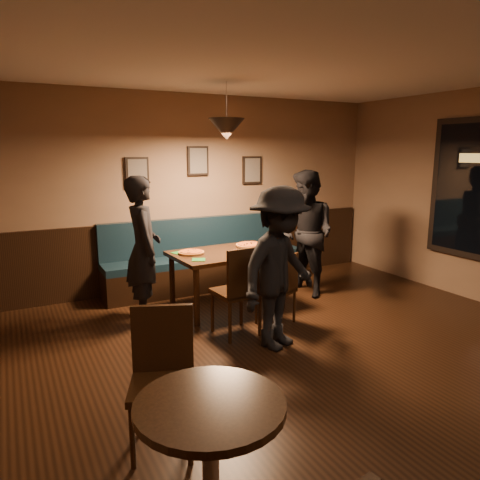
{
  "coord_description": "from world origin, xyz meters",
  "views": [
    {
      "loc": [
        -2.54,
        -2.74,
        1.99
      ],
      "look_at": [
        -0.1,
        1.94,
        0.95
      ],
      "focal_mm": 33.85,
      "sensor_mm": 36.0,
      "label": 1
    }
  ],
  "objects_px": {
    "cafe_chair_far": "(162,383)",
    "tabasco_bottle": "(268,244)",
    "chair_near_right": "(276,288)",
    "cafe_table": "(211,473)",
    "diner_left": "(143,249)",
    "diner_right": "(307,234)",
    "soda_glass": "(282,247)",
    "diner_front": "(280,268)",
    "booth_bench": "(207,255)",
    "chair_near_left": "(236,290)",
    "dining_table": "(227,280)"
  },
  "relations": [
    {
      "from": "diner_left",
      "to": "cafe_chair_far",
      "type": "height_order",
      "value": "diner_left"
    },
    {
      "from": "dining_table",
      "to": "chair_near_left",
      "type": "relative_size",
      "value": 1.38
    },
    {
      "from": "soda_glass",
      "to": "cafe_chair_far",
      "type": "bearing_deg",
      "value": -137.9
    },
    {
      "from": "booth_bench",
      "to": "cafe_chair_far",
      "type": "distance_m",
      "value": 3.69
    },
    {
      "from": "chair_near_left",
      "to": "diner_front",
      "type": "distance_m",
      "value": 0.64
    },
    {
      "from": "dining_table",
      "to": "tabasco_bottle",
      "type": "height_order",
      "value": "tabasco_bottle"
    },
    {
      "from": "chair_near_right",
      "to": "cafe_chair_far",
      "type": "xyz_separation_m",
      "value": [
        -1.89,
        -1.61,
        0.06
      ]
    },
    {
      "from": "chair_near_right",
      "to": "diner_right",
      "type": "relative_size",
      "value": 0.48
    },
    {
      "from": "soda_glass",
      "to": "booth_bench",
      "type": "bearing_deg",
      "value": 112.27
    },
    {
      "from": "chair_near_left",
      "to": "soda_glass",
      "type": "relative_size",
      "value": 7.46
    },
    {
      "from": "diner_front",
      "to": "cafe_chair_far",
      "type": "xyz_separation_m",
      "value": [
        -1.58,
        -1.04,
        -0.35
      ]
    },
    {
      "from": "chair_near_right",
      "to": "cafe_table",
      "type": "bearing_deg",
      "value": -151.83
    },
    {
      "from": "chair_near_left",
      "to": "cafe_chair_far",
      "type": "relative_size",
      "value": 1.05
    },
    {
      "from": "tabasco_bottle",
      "to": "soda_glass",
      "type": "bearing_deg",
      "value": -81.14
    },
    {
      "from": "dining_table",
      "to": "chair_near_left",
      "type": "distance_m",
      "value": 0.88
    },
    {
      "from": "diner_left",
      "to": "diner_right",
      "type": "height_order",
      "value": "diner_right"
    },
    {
      "from": "chair_near_left",
      "to": "chair_near_right",
      "type": "height_order",
      "value": "chair_near_left"
    },
    {
      "from": "cafe_table",
      "to": "cafe_chair_far",
      "type": "height_order",
      "value": "cafe_chair_far"
    },
    {
      "from": "dining_table",
      "to": "cafe_chair_far",
      "type": "height_order",
      "value": "cafe_chair_far"
    },
    {
      "from": "cafe_table",
      "to": "soda_glass",
      "type": "bearing_deg",
      "value": 51.74
    },
    {
      "from": "chair_near_right",
      "to": "diner_front",
      "type": "height_order",
      "value": "diner_front"
    },
    {
      "from": "diner_left",
      "to": "cafe_chair_far",
      "type": "bearing_deg",
      "value": 173.72
    },
    {
      "from": "diner_left",
      "to": "chair_near_left",
      "type": "bearing_deg",
      "value": -133.23
    },
    {
      "from": "chair_near_right",
      "to": "tabasco_bottle",
      "type": "height_order",
      "value": "tabasco_bottle"
    },
    {
      "from": "chair_near_right",
      "to": "cafe_table",
      "type": "xyz_separation_m",
      "value": [
        -1.9,
        -2.44,
        -0.02
      ]
    },
    {
      "from": "soda_glass",
      "to": "tabasco_bottle",
      "type": "distance_m",
      "value": 0.28
    },
    {
      "from": "chair_near_left",
      "to": "tabasco_bottle",
      "type": "relative_size",
      "value": 8.25
    },
    {
      "from": "diner_right",
      "to": "dining_table",
      "type": "bearing_deg",
      "value": -101.57
    },
    {
      "from": "chair_near_left",
      "to": "cafe_table",
      "type": "distance_m",
      "value": 2.73
    },
    {
      "from": "diner_left",
      "to": "diner_right",
      "type": "relative_size",
      "value": 0.99
    },
    {
      "from": "tabasco_bottle",
      "to": "cafe_chair_far",
      "type": "relative_size",
      "value": 0.13
    },
    {
      "from": "booth_bench",
      "to": "dining_table",
      "type": "relative_size",
      "value": 2.17
    },
    {
      "from": "diner_front",
      "to": "soda_glass",
      "type": "bearing_deg",
      "value": 33.42
    },
    {
      "from": "dining_table",
      "to": "diner_front",
      "type": "xyz_separation_m",
      "value": [
        -0.05,
        -1.31,
        0.46
      ]
    },
    {
      "from": "dining_table",
      "to": "soda_glass",
      "type": "bearing_deg",
      "value": -31.87
    },
    {
      "from": "chair_near_right",
      "to": "cafe_chair_far",
      "type": "bearing_deg",
      "value": -163.49
    },
    {
      "from": "diner_front",
      "to": "soda_glass",
      "type": "relative_size",
      "value": 12.34
    },
    {
      "from": "diner_right",
      "to": "chair_near_right",
      "type": "bearing_deg",
      "value": -63.11
    },
    {
      "from": "booth_bench",
      "to": "tabasco_bottle",
      "type": "relative_size",
      "value": 24.66
    },
    {
      "from": "diner_right",
      "to": "soda_glass",
      "type": "height_order",
      "value": "diner_right"
    },
    {
      "from": "chair_near_left",
      "to": "diner_left",
      "type": "height_order",
      "value": "diner_left"
    },
    {
      "from": "tabasco_bottle",
      "to": "chair_near_left",
      "type": "bearing_deg",
      "value": -138.59
    },
    {
      "from": "diner_left",
      "to": "diner_right",
      "type": "xyz_separation_m",
      "value": [
        2.26,
        -0.12,
        0.01
      ]
    },
    {
      "from": "soda_glass",
      "to": "dining_table",
      "type": "bearing_deg",
      "value": 151.51
    },
    {
      "from": "diner_front",
      "to": "diner_left",
      "type": "bearing_deg",
      "value": 103.01
    },
    {
      "from": "booth_bench",
      "to": "diner_front",
      "type": "xyz_separation_m",
      "value": [
        -0.15,
        -2.21,
        0.33
      ]
    },
    {
      "from": "diner_left",
      "to": "booth_bench",
      "type": "bearing_deg",
      "value": -47.78
    },
    {
      "from": "cafe_chair_far",
      "to": "tabasco_bottle",
      "type": "bearing_deg",
      "value": -112.04
    },
    {
      "from": "chair_near_right",
      "to": "diner_right",
      "type": "bearing_deg",
      "value": 13.49
    },
    {
      "from": "dining_table",
      "to": "booth_bench",
      "type": "bearing_deg",
      "value": 80.17
    }
  ]
}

